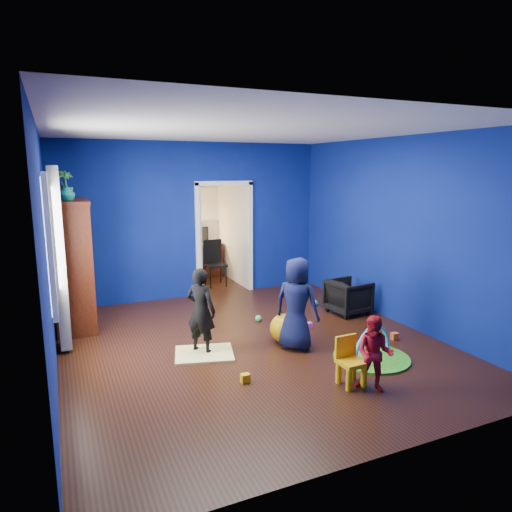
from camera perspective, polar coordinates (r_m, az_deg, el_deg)
name	(u,v)px	position (r m, az deg, el deg)	size (l,w,h in m)	color
floor	(253,345)	(6.46, -0.43, -11.03)	(5.00, 5.50, 0.01)	black
ceiling	(252,129)	(6.01, -0.47, 15.54)	(5.00, 5.50, 0.01)	white
wall_back	(194,221)	(8.64, -7.78, 4.39)	(5.00, 0.02, 2.90)	navy
wall_front	(391,292)	(3.77, 16.55, -4.35)	(5.00, 0.02, 2.90)	navy
wall_left	(47,256)	(5.58, -24.70, -0.04)	(0.02, 5.50, 2.90)	navy
wall_right	(400,232)	(7.42, 17.56, 2.93)	(0.02, 5.50, 2.90)	navy
alcove	(210,225)	(9.67, -5.79, 3.92)	(1.00, 1.75, 2.50)	silver
armchair	(348,297)	(7.87, 11.47, -5.00)	(0.61, 0.63, 0.57)	black
child_black	(201,311)	(6.07, -6.90, -6.81)	(0.42, 0.28, 1.15)	black
child_navy	(297,304)	(6.17, 5.11, -5.95)	(0.62, 0.40, 1.26)	#0E1135
toddler_red	(375,354)	(5.24, 14.60, -11.76)	(0.41, 0.32, 0.85)	red
vase	(67,193)	(7.00, -22.59, 7.28)	(0.22, 0.22, 0.23)	#0B4B5C
potted_plant	(65,185)	(7.51, -22.77, 8.23)	(0.24, 0.24, 0.43)	#2F8138
tv_armoire	(72,265)	(7.43, -22.05, -1.04)	(0.58, 1.14, 1.96)	#40120A
crt_tv	(74,262)	(7.42, -21.76, -0.71)	(0.46, 0.70, 0.54)	silver
yellow_blanket	(204,354)	(6.17, -6.49, -12.04)	(0.75, 0.60, 0.03)	#F2E07A
hopper_ball	(284,328)	(6.49, 3.57, -9.02)	(0.41, 0.41, 0.41)	yellow
kid_chair	(352,364)	(5.37, 11.87, -13.09)	(0.28, 0.28, 0.50)	yellow
play_mat	(371,358)	(6.20, 14.23, -12.23)	(0.97, 0.97, 0.03)	green
toy_arch	(371,357)	(6.20, 14.23, -12.17)	(0.87, 0.87, 0.05)	#3F8CD8
window_left	(48,243)	(5.91, -24.61, 1.51)	(0.03, 0.95, 1.55)	white
curtain	(59,259)	(6.50, -23.38, -0.31)	(0.14, 0.42, 2.40)	slate
doorway	(224,240)	(8.88, -3.99, 2.03)	(1.16, 0.10, 2.10)	white
study_desk	(202,260)	(10.41, -6.80, -0.49)	(0.88, 0.44, 0.75)	#3D140A
desk_monitor	(200,234)	(10.42, -7.07, 2.73)	(0.40, 0.05, 0.32)	black
desk_lamp	(188,236)	(10.29, -8.46, 2.48)	(0.14, 0.14, 0.14)	#FFD88C
folding_chair	(215,264)	(9.49, -5.09, -1.03)	(0.40, 0.40, 0.92)	black
book_shelf	(199,186)	(10.32, -7.19, 8.62)	(0.88, 0.24, 0.04)	white
toy_0	(394,336)	(6.92, 16.92, -9.57)	(0.10, 0.08, 0.10)	orange
toy_1	(315,303)	(8.25, 7.34, -5.81)	(0.11, 0.11, 0.11)	#2385CA
toy_2	(245,378)	(5.41, -1.35, -15.01)	(0.10, 0.08, 0.10)	#F0A80C
toy_3	(258,318)	(7.36, 0.29, -7.78)	(0.11, 0.11, 0.11)	green
toy_4	(309,326)	(7.09, 6.60, -8.65)	(0.10, 0.08, 0.10)	#D54FAD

